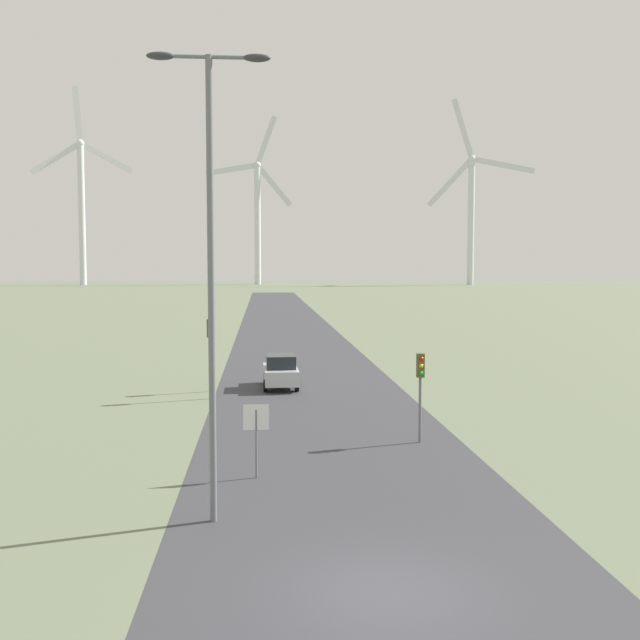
{
  "coord_description": "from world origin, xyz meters",
  "views": [
    {
      "loc": [
        -2.51,
        -14.78,
        6.7
      ],
      "look_at": [
        0.0,
        17.9,
        4.29
      ],
      "focal_mm": 42.0,
      "sensor_mm": 36.0,
      "label": 1
    }
  ],
  "objects": [
    {
      "name": "road_surface",
      "position": [
        0.0,
        48.0,
        0.0
      ],
      "size": [
        10.0,
        240.0,
        0.01
      ],
      "color": "#38383D",
      "rests_on": "ground"
    },
    {
      "name": "traffic_light_post_near_right",
      "position": [
        3.39,
        12.7,
        2.49
      ],
      "size": [
        0.28,
        0.33,
        3.39
      ],
      "color": "slate",
      "rests_on": "ground"
    },
    {
      "name": "traffic_light_post_mid_left",
      "position": [
        -5.18,
        24.82,
        2.5
      ],
      "size": [
        0.28,
        0.34,
        3.4
      ],
      "color": "slate",
      "rests_on": "ground"
    },
    {
      "name": "stop_sign_near",
      "position": [
        -2.74,
        8.44,
        1.64
      ],
      "size": [
        0.81,
        0.07,
        2.34
      ],
      "color": "slate",
      "rests_on": "ground"
    },
    {
      "name": "wind_turbine_far_left",
      "position": [
        -62.99,
        243.52,
        28.92
      ],
      "size": [
        31.1,
        12.64,
        65.94
      ],
      "color": "silver",
      "rests_on": "ground"
    },
    {
      "name": "car_approaching",
      "position": [
        -1.56,
        25.75,
        0.91
      ],
      "size": [
        1.91,
        4.15,
        1.83
      ],
      "color": "#B7BCC1",
      "rests_on": "ground"
    },
    {
      "name": "wind_turbine_left",
      "position": [
        -4.16,
        247.27,
        25.54
      ],
      "size": [
        29.74,
        2.71,
        58.12
      ],
      "color": "silver",
      "rests_on": "ground"
    },
    {
      "name": "ground_plane",
      "position": [
        0.0,
        0.0,
        0.0
      ],
      "size": [
        600.0,
        600.0,
        0.0
      ],
      "primitive_type": "plane",
      "color": "#667056"
    },
    {
      "name": "traffic_light_post_near_left",
      "position": [
        -5.15,
        22.61,
        2.94
      ],
      "size": [
        0.28,
        0.34,
        4.01
      ],
      "color": "slate",
      "rests_on": "ground"
    },
    {
      "name": "streetlamp",
      "position": [
        -3.82,
        4.53,
        7.32
      ],
      "size": [
        3.1,
        0.32,
        12.0
      ],
      "color": "slate",
      "rests_on": "ground"
    },
    {
      "name": "wind_turbine_center",
      "position": [
        67.94,
        235.19,
        26.71
      ],
      "size": [
        34.29,
        10.22,
        62.64
      ],
      "color": "silver",
      "rests_on": "ground"
    }
  ]
}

